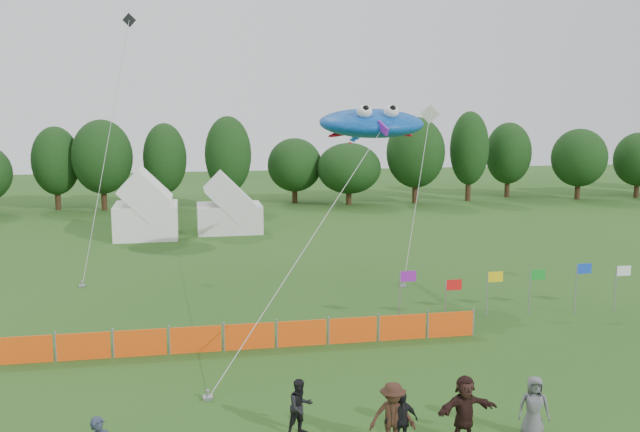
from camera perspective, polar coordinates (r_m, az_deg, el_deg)
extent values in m
plane|color=#234C16|center=(21.34, 3.13, -16.48)|extent=(160.00, 160.00, 0.00)
cylinder|color=#382314|center=(66.32, -20.24, 1.50)|extent=(0.50, 0.50, 2.38)
ellipsoid|color=black|center=(66.02, -20.38, 4.17)|extent=(4.09, 4.09, 5.35)
cylinder|color=#382314|center=(64.95, -16.90, 1.60)|extent=(0.50, 0.50, 2.57)
ellipsoid|color=black|center=(64.63, -17.03, 4.56)|extent=(5.20, 5.20, 5.79)
cylinder|color=#382314|center=(64.53, -12.21, 1.69)|extent=(0.50, 0.50, 2.46)
ellipsoid|color=black|center=(64.22, -12.31, 4.54)|extent=(3.78, 3.78, 5.55)
cylinder|color=#382314|center=(63.21, -7.30, 1.77)|extent=(0.50, 0.50, 2.66)
ellipsoid|color=black|center=(62.88, -7.36, 4.91)|extent=(4.05, 4.05, 5.99)
cylinder|color=#382314|center=(66.48, -2.03, 1.89)|extent=(0.50, 0.50, 1.98)
ellipsoid|color=black|center=(66.22, -2.04, 4.11)|extent=(5.06, 5.06, 4.46)
cylinder|color=#382314|center=(65.46, 2.31, 1.72)|extent=(0.50, 0.50, 1.86)
ellipsoid|color=black|center=(65.20, 2.33, 3.84)|extent=(5.86, 5.86, 4.18)
cylinder|color=#382314|center=(66.92, 7.60, 2.14)|extent=(0.50, 0.50, 2.62)
ellipsoid|color=black|center=(66.61, 7.66, 5.06)|extent=(5.41, 5.41, 5.89)
cylinder|color=#382314|center=(69.40, 11.77, 2.34)|extent=(0.50, 0.50, 2.78)
ellipsoid|color=black|center=(69.09, 11.86, 5.33)|extent=(3.67, 3.67, 6.26)
cylinder|color=#382314|center=(73.12, 14.74, 2.42)|extent=(0.50, 0.50, 2.42)
ellipsoid|color=black|center=(72.84, 14.84, 4.88)|extent=(4.46, 4.46, 5.44)
cylinder|color=#382314|center=(73.54, 19.91, 2.14)|extent=(0.50, 0.50, 2.24)
ellipsoid|color=black|center=(73.28, 20.03, 4.41)|extent=(5.26, 5.26, 5.03)
cylinder|color=#382314|center=(77.01, 24.00, 2.14)|extent=(0.50, 0.50, 2.10)
ellipsoid|color=black|center=(76.77, 24.13, 4.17)|extent=(4.74, 4.74, 4.73)
cube|color=white|center=(50.82, -13.71, -0.35)|extent=(4.25, 4.25, 2.34)
cube|color=silver|center=(51.92, -7.26, -0.16)|extent=(4.56, 3.65, 2.01)
cube|color=#F64D0D|center=(27.86, -22.55, -9.86)|extent=(1.90, 0.06, 1.00)
cube|color=#F64D0D|center=(27.51, -18.41, -9.87)|extent=(1.90, 0.06, 1.00)
cube|color=#F64D0D|center=(27.31, -14.19, -9.82)|extent=(1.90, 0.06, 1.00)
cube|color=#F64D0D|center=(27.25, -9.93, -9.72)|extent=(1.90, 0.06, 1.00)
cube|color=#F64D0D|center=(27.33, -5.67, -9.56)|extent=(1.90, 0.06, 1.00)
cube|color=#F64D0D|center=(27.57, -1.47, -9.36)|extent=(1.90, 0.06, 1.00)
cube|color=#F64D0D|center=(27.94, 2.63, -9.11)|extent=(1.90, 0.06, 1.00)
cube|color=#F64D0D|center=(28.45, 6.60, -8.83)|extent=(1.90, 0.06, 1.00)
cube|color=#F64D0D|center=(29.09, 10.41, -8.52)|extent=(1.90, 0.06, 1.00)
cylinder|color=gray|center=(30.23, 6.40, -6.51)|extent=(0.06, 0.06, 2.26)
cube|color=purple|center=(30.11, 7.07, -4.81)|extent=(0.70, 0.02, 0.45)
cylinder|color=gray|center=(30.85, 10.01, -6.70)|extent=(0.06, 0.06, 1.81)
cube|color=red|center=(30.80, 10.66, -5.44)|extent=(0.70, 0.02, 0.45)
cylinder|color=gray|center=(31.83, 13.22, -6.14)|extent=(0.06, 0.06, 2.00)
cube|color=yellow|center=(31.79, 13.85, -4.75)|extent=(0.70, 0.02, 0.45)
cylinder|color=gray|center=(32.71, 16.42, -5.87)|extent=(0.06, 0.06, 1.99)
cube|color=#148C26|center=(32.69, 17.03, -4.52)|extent=(0.70, 0.02, 0.45)
cylinder|color=gray|center=(33.34, 19.78, -5.52)|extent=(0.06, 0.06, 2.26)
cube|color=blue|center=(33.31, 20.38, -3.97)|extent=(0.70, 0.02, 0.45)
cylinder|color=gray|center=(34.49, 22.55, -5.39)|extent=(0.06, 0.06, 2.05)
cube|color=white|center=(34.51, 23.12, -4.05)|extent=(0.70, 0.02, 0.45)
imported|color=black|center=(20.56, -1.59, -15.03)|extent=(0.96, 0.86, 1.61)
imported|color=#341E15|center=(19.70, 5.82, -15.70)|extent=(1.32, 0.88, 1.91)
imported|color=black|center=(19.88, 6.50, -15.96)|extent=(0.97, 0.47, 1.61)
imported|color=#56575C|center=(21.18, 16.73, -14.45)|extent=(0.98, 0.76, 1.77)
imported|color=black|center=(20.37, 11.50, -14.96)|extent=(1.85, 0.83, 1.93)
ellipsoid|color=blue|center=(35.43, 4.16, 7.43)|extent=(5.53, 4.35, 1.85)
sphere|color=white|center=(34.15, 3.59, 8.33)|extent=(0.74, 0.74, 0.74)
sphere|color=white|center=(34.50, 5.73, 8.31)|extent=(0.74, 0.74, 0.74)
ellipsoid|color=#B80918|center=(35.29, 1.85, 6.65)|extent=(1.55, 0.68, 0.24)
ellipsoid|color=#B80918|center=(36.00, 6.26, 6.65)|extent=(1.55, 0.68, 0.24)
cube|color=purple|center=(33.49, 5.05, 7.03)|extent=(0.37, 0.96, 0.70)
cylinder|color=#A5A5A5|center=(27.88, -0.67, -1.79)|extent=(8.63, 11.07, 7.96)
cube|color=gray|center=(23.31, -8.97, -14.17)|extent=(0.30, 0.30, 0.10)
cube|color=silver|center=(44.54, 8.79, 8.06)|extent=(1.19, 0.33, 1.19)
cylinder|color=#A5A5A5|center=(40.24, 7.83, 1.89)|extent=(4.17, 8.34, 8.57)
cube|color=gray|center=(36.50, 6.67, -5.56)|extent=(0.30, 0.30, 0.10)
cube|color=black|center=(47.43, -15.02, 14.90)|extent=(0.86, 0.25, 0.86)
cylinder|color=#A5A5A5|center=(42.13, -16.59, 5.86)|extent=(2.18, 10.38, 14.34)
cube|color=gray|center=(38.18, -18.49, -5.32)|extent=(0.30, 0.30, 0.10)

